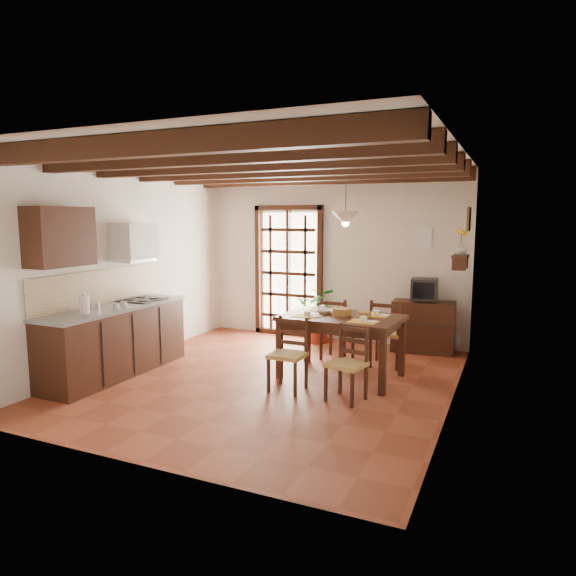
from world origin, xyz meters
The scene contains 25 objects.
ground_plane centered at (0.00, 0.00, 0.00)m, with size 5.00×5.00×0.00m, color brown.
room_shell centered at (0.00, 0.00, 1.82)m, with size 4.52×5.02×2.81m.
ceiling_beams centered at (0.00, 0.00, 2.69)m, with size 4.50×4.34×0.20m.
french_door centered at (-0.80, 2.45, 1.18)m, with size 1.26×0.11×2.32m.
kitchen_counter centered at (-1.96, -0.60, 0.47)m, with size 0.64×2.25×1.38m.
upper_cabinet centered at (-2.08, -1.30, 1.85)m, with size 0.35×0.80×0.70m, color black.
range_hood centered at (-2.05, -0.05, 1.73)m, with size 0.38×0.60×0.54m.
counter_items centered at (-1.95, -0.51, 0.96)m, with size 0.50×1.43×0.25m.
dining_table centered at (0.82, 0.49, 0.71)m, with size 1.56×1.07×0.82m.
chair_near_left centered at (0.39, -0.25, 0.28)m, with size 0.41×0.39×0.88m.
chair_near_right centered at (1.14, -0.30, 0.27)m, with size 0.47×0.45×0.86m.
chair_far_left centered at (0.49, 1.29, 0.29)m, with size 0.45×0.43×0.92m.
chair_far_right centered at (1.24, 1.24, 0.30)m, with size 0.44×0.42×0.95m.
table_setting centered at (0.82, 0.49, 0.91)m, with size 1.10×0.73×0.10m.
table_bowl centered at (0.55, 0.57, 0.84)m, with size 0.22×0.22×0.05m, color white.
sideboard centered at (1.58, 2.23, 0.40)m, with size 0.93×0.42×0.79m, color black.
crt_tv centered at (1.58, 2.22, 0.98)m, with size 0.41×0.39×0.33m.
fuse_box centered at (1.50, 2.48, 1.75)m, with size 0.25×0.03×0.32m, color white.
plant_pot centered at (-0.12, 2.15, 0.11)m, with size 0.37×0.37×0.22m, color maroon.
potted_plant centered at (-0.12, 2.15, 0.57)m, with size 1.77×1.51×1.97m, color #144C19.
wall_shelf centered at (2.14, 1.60, 1.51)m, with size 0.20×0.42×0.20m.
shelf_vase centered at (2.14, 1.60, 1.65)m, with size 0.15×0.15×0.15m, color #B2BFB2.
shelf_flowers centered at (2.14, 1.60, 1.86)m, with size 0.14×0.14×0.36m.
framed_picture centered at (2.22, 1.60, 2.05)m, with size 0.03×0.32×0.32m.
pendant_lamp centered at (0.82, 0.59, 2.08)m, with size 0.36×0.36×0.84m.
Camera 1 is at (2.82, -5.73, 2.08)m, focal length 32.00 mm.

